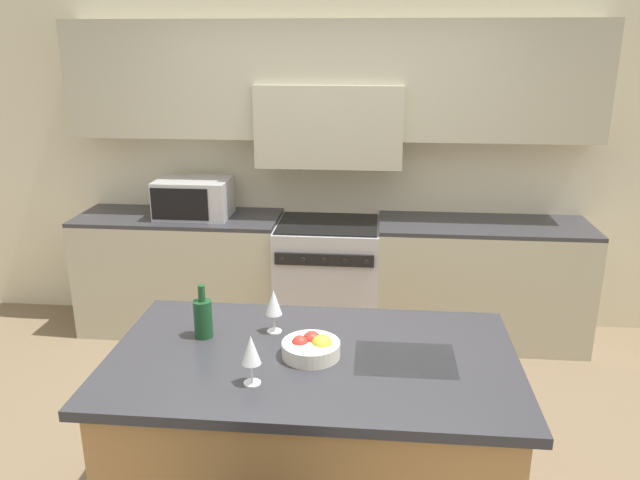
{
  "coord_description": "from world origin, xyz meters",
  "views": [
    {
      "loc": [
        0.37,
        -2.96,
        2.25
      ],
      "look_at": [
        0.05,
        0.41,
        1.17
      ],
      "focal_mm": 35.0,
      "sensor_mm": 36.0,
      "label": 1
    }
  ],
  "objects_px": {
    "wine_glass_far": "(274,303)",
    "fruit_bowl": "(312,347)",
    "microwave": "(194,198)",
    "wine_glass_near": "(251,351)",
    "wine_bottle": "(203,317)",
    "range_stove": "(328,280)"
  },
  "relations": [
    {
      "from": "microwave",
      "to": "wine_bottle",
      "type": "bearing_deg",
      "value": -72.6
    },
    {
      "from": "range_stove",
      "to": "wine_glass_far",
      "type": "bearing_deg",
      "value": -93.19
    },
    {
      "from": "range_stove",
      "to": "wine_glass_far",
      "type": "relative_size",
      "value": 4.28
    },
    {
      "from": "range_stove",
      "to": "wine_glass_far",
      "type": "distance_m",
      "value": 1.97
    },
    {
      "from": "wine_bottle",
      "to": "wine_glass_far",
      "type": "distance_m",
      "value": 0.34
    },
    {
      "from": "fruit_bowl",
      "to": "wine_glass_far",
      "type": "bearing_deg",
      "value": 132.92
    },
    {
      "from": "wine_bottle",
      "to": "wine_glass_far",
      "type": "relative_size",
      "value": 1.2
    },
    {
      "from": "wine_bottle",
      "to": "fruit_bowl",
      "type": "height_order",
      "value": "wine_bottle"
    },
    {
      "from": "microwave",
      "to": "wine_glass_near",
      "type": "xyz_separation_m",
      "value": [
        0.93,
        -2.37,
        -0.03
      ]
    },
    {
      "from": "wine_glass_near",
      "to": "range_stove",
      "type": "bearing_deg",
      "value": 87.18
    },
    {
      "from": "wine_glass_near",
      "to": "wine_glass_far",
      "type": "distance_m",
      "value": 0.48
    },
    {
      "from": "microwave",
      "to": "wine_glass_near",
      "type": "bearing_deg",
      "value": -68.61
    },
    {
      "from": "wine_bottle",
      "to": "wine_glass_near",
      "type": "relative_size",
      "value": 1.2
    },
    {
      "from": "wine_glass_far",
      "to": "fruit_bowl",
      "type": "xyz_separation_m",
      "value": [
        0.2,
        -0.22,
        -0.11
      ]
    },
    {
      "from": "microwave",
      "to": "wine_glass_far",
      "type": "height_order",
      "value": "microwave"
    },
    {
      "from": "wine_glass_far",
      "to": "fruit_bowl",
      "type": "distance_m",
      "value": 0.32
    },
    {
      "from": "wine_bottle",
      "to": "wine_glass_far",
      "type": "height_order",
      "value": "wine_bottle"
    },
    {
      "from": "range_stove",
      "to": "wine_bottle",
      "type": "xyz_separation_m",
      "value": [
        -0.43,
        -1.95,
        0.55
      ]
    },
    {
      "from": "range_stove",
      "to": "wine_glass_near",
      "type": "xyz_separation_m",
      "value": [
        -0.12,
        -2.35,
        0.6
      ]
    },
    {
      "from": "wine_bottle",
      "to": "wine_glass_far",
      "type": "bearing_deg",
      "value": 13.92
    },
    {
      "from": "wine_bottle",
      "to": "fruit_bowl",
      "type": "distance_m",
      "value": 0.55
    },
    {
      "from": "wine_glass_near",
      "to": "wine_glass_far",
      "type": "height_order",
      "value": "same"
    }
  ]
}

